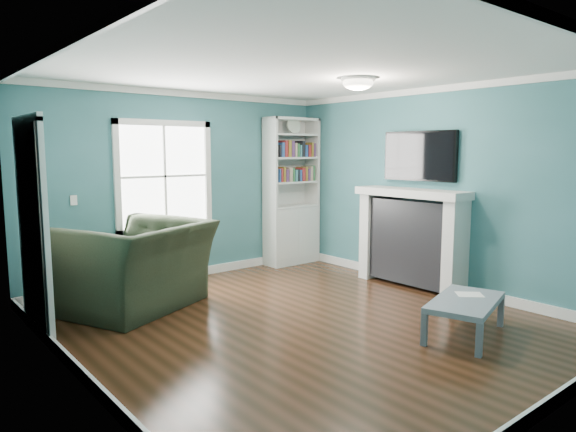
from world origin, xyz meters
TOP-DOWN VIEW (x-y plane):
  - floor at (0.00, 0.00)m, footprint 5.00×5.00m
  - room_walls at (0.00, 0.00)m, footprint 5.00×5.00m
  - trim at (0.00, 0.00)m, footprint 4.50×5.00m
  - window at (-0.30, 2.49)m, footprint 1.40×0.06m
  - bookshelf at (1.77, 2.30)m, footprint 0.90×0.35m
  - fireplace at (2.08, 0.20)m, footprint 0.44×1.58m
  - tv at (2.20, 0.20)m, footprint 0.06×1.10m
  - door at (-2.22, 1.40)m, footprint 0.12×0.98m
  - ceiling_fixture at (0.90, 0.10)m, footprint 0.38×0.38m
  - light_switch at (-1.50, 2.48)m, footprint 0.08×0.01m
  - recliner at (-1.13, 1.60)m, footprint 1.79×1.52m
  - coffee_table at (0.98, -1.28)m, footprint 1.11×0.82m
  - paper_sheet at (1.16, -1.22)m, footprint 0.32×0.32m

SIDE VIEW (x-z plane):
  - floor at x=0.00m, z-range 0.00..0.00m
  - coffee_table at x=0.98m, z-range 0.13..0.50m
  - paper_sheet at x=1.16m, z-range 0.36..0.37m
  - fireplace at x=2.08m, z-range -0.01..1.29m
  - recliner at x=-1.13m, z-range 0.00..1.32m
  - bookshelf at x=1.77m, z-range -0.23..2.08m
  - door at x=-2.22m, z-range -0.01..2.16m
  - light_switch at x=-1.50m, z-range 1.14..1.26m
  - trim at x=0.00m, z-range -0.06..2.54m
  - window at x=-0.30m, z-range 0.70..2.20m
  - room_walls at x=0.00m, z-range -0.92..4.08m
  - tv at x=2.20m, z-range 1.40..2.05m
  - ceiling_fixture at x=0.90m, z-range 2.47..2.63m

